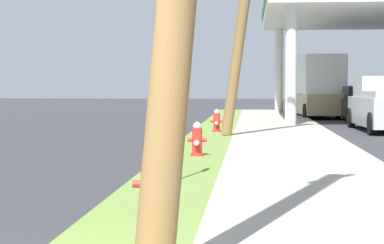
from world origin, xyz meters
name	(u,v)px	position (x,y,z in m)	size (l,w,h in m)	color
fire_hydrant_nearest	(150,186)	(0.75, 4.03, 0.45)	(0.42, 0.37, 0.74)	red
fire_hydrant_second	(197,141)	(0.79, 11.05, 0.45)	(0.42, 0.38, 0.74)	red
fire_hydrant_third	(217,122)	(0.83, 19.07, 0.45)	(0.42, 0.37, 0.74)	red
street_sign_post	(178,86)	(0.78, 7.08, 1.63)	(0.05, 0.36, 2.12)	gray
car_black_by_near_pump	(362,105)	(7.03, 29.17, 0.72)	(2.04, 4.54, 1.57)	black
truck_tan_on_apron	(317,88)	(5.26, 32.35, 1.49)	(2.63, 6.55, 3.11)	tan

